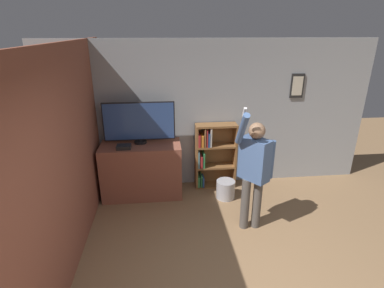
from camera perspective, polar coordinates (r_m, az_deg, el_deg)
name	(u,v)px	position (r m, az deg, el deg)	size (l,w,h in m)	color
wall_back	(209,115)	(5.54, 3.28, 5.46)	(6.01, 0.09, 2.70)	#9EA3A8
wall_side_brick	(72,153)	(4.15, -21.93, -1.55)	(0.06, 4.67, 2.70)	#93513D
tv_ledge	(142,170)	(5.44, -9.51, -4.90)	(1.39, 0.64, 0.97)	#93513D
television	(139,122)	(5.20, -10.03, 4.12)	(1.22, 0.22, 0.73)	black
game_console	(124,147)	(5.11, -12.86, -0.54)	(0.24, 0.17, 0.06)	black
bookshelf	(212,155)	(5.61, 3.80, -2.07)	(0.76, 0.28, 1.24)	brown
person	(254,167)	(4.34, 11.74, -4.32)	(0.57, 0.55, 1.93)	#56514C
waste_bin	(226,189)	(5.43, 6.41, -8.58)	(0.33, 0.33, 0.33)	#B7B7BC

